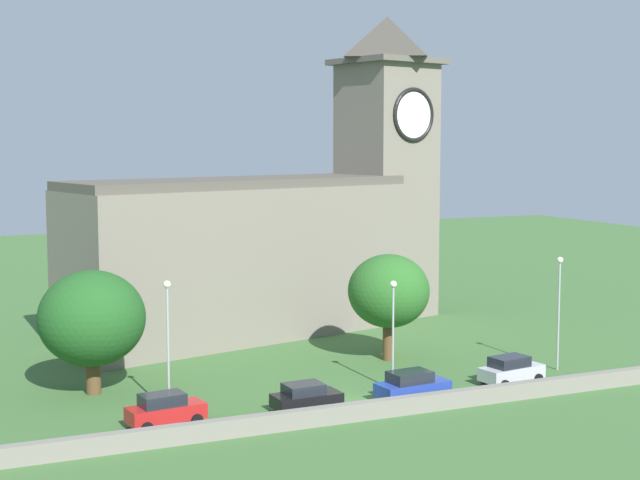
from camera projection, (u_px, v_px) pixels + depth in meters
ground_plane at (266, 354)px, 71.39m from camera, size 200.00×200.00×0.00m
church at (284, 229)px, 79.83m from camera, size 35.30×16.54×26.93m
quay_barrier at (377, 409)px, 54.89m from camera, size 45.74×0.70×1.03m
car_red at (165, 410)px, 53.20m from camera, size 4.53×2.49×1.89m
car_black at (306, 397)px, 56.10m from camera, size 4.11×2.42×1.70m
car_blue at (412, 386)px, 58.35m from camera, size 4.74×2.61×1.88m
car_silver at (511, 370)px, 62.37m from camera, size 4.63×2.67×1.87m
streetlamp_west_mid at (168, 327)px, 55.31m from camera, size 0.44×0.44×7.86m
streetlamp_central at (393, 317)px, 60.60m from camera, size 0.44×0.44×7.07m
streetlamp_east_mid at (559, 296)px, 65.83m from camera, size 0.44×0.44×7.94m
tree_riverside_east at (389, 291)px, 68.79m from camera, size 5.92×5.92×7.76m
tree_by_tower at (92, 319)px, 59.61m from camera, size 6.70×6.70×7.86m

